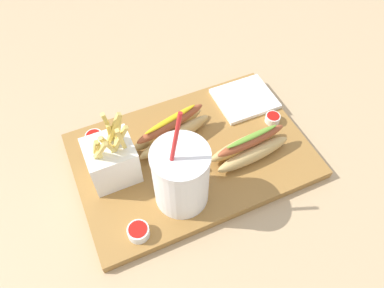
% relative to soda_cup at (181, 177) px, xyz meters
% --- Properties ---
extents(ground_plane, '(2.40, 2.40, 0.02)m').
position_rel_soda_cup_xyz_m(ground_plane, '(-0.06, -0.08, -0.10)').
color(ground_plane, tan).
extents(food_tray, '(0.47, 0.32, 0.02)m').
position_rel_soda_cup_xyz_m(food_tray, '(-0.06, -0.08, -0.08)').
color(food_tray, olive).
rests_on(food_tray, ground_plane).
extents(soda_cup, '(0.10, 0.10, 0.23)m').
position_rel_soda_cup_xyz_m(soda_cup, '(0.00, 0.00, 0.00)').
color(soda_cup, white).
rests_on(soda_cup, food_tray).
extents(fries_basket, '(0.09, 0.08, 0.16)m').
position_rel_soda_cup_xyz_m(fries_basket, '(0.10, -0.10, -0.02)').
color(fries_basket, white).
rests_on(fries_basket, food_tray).
extents(hot_dog_1, '(0.18, 0.09, 0.07)m').
position_rel_soda_cup_xyz_m(hot_dog_1, '(-0.04, -0.14, -0.04)').
color(hot_dog_1, tan).
rests_on(hot_dog_1, food_tray).
extents(hot_dog_2, '(0.17, 0.07, 0.06)m').
position_rel_soda_cup_xyz_m(hot_dog_2, '(-0.16, -0.03, -0.04)').
color(hot_dog_2, tan).
rests_on(hot_dog_2, food_tray).
extents(ketchup_cup_1, '(0.03, 0.03, 0.02)m').
position_rel_soda_cup_xyz_m(ketchup_cup_1, '(-0.25, -0.09, -0.06)').
color(ketchup_cup_1, white).
rests_on(ketchup_cup_1, food_tray).
extents(ketchup_cup_2, '(0.04, 0.04, 0.02)m').
position_rel_soda_cup_xyz_m(ketchup_cup_2, '(0.10, 0.04, -0.06)').
color(ketchup_cup_2, white).
rests_on(ketchup_cup_2, food_tray).
extents(ketchup_cup_3, '(0.04, 0.04, 0.02)m').
position_rel_soda_cup_xyz_m(ketchup_cup_3, '(0.11, -0.20, -0.06)').
color(ketchup_cup_3, white).
rests_on(ketchup_cup_3, food_tray).
extents(napkin_stack, '(0.13, 0.11, 0.01)m').
position_rel_soda_cup_xyz_m(napkin_stack, '(-0.23, -0.17, -0.06)').
color(napkin_stack, white).
rests_on(napkin_stack, food_tray).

